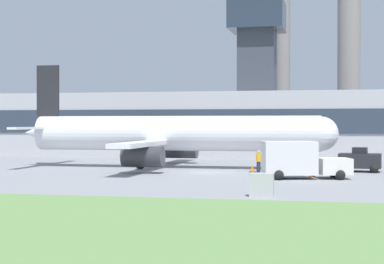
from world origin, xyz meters
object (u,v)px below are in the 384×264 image
(airplane, at_px, (170,135))
(baggage_truck, at_px, (300,160))
(pushback_tug, at_px, (360,161))
(ground_crew_person, at_px, (259,161))

(airplane, relative_size, baggage_truck, 4.38)
(baggage_truck, bearing_deg, airplane, 143.05)
(baggage_truck, bearing_deg, pushback_tug, 59.57)
(airplane, distance_m, ground_crew_person, 9.23)
(pushback_tug, bearing_deg, ground_crew_person, -163.90)
(ground_crew_person, bearing_deg, pushback_tug, 16.10)
(baggage_truck, relative_size, ground_crew_person, 3.64)
(baggage_truck, height_order, ground_crew_person, baggage_truck)
(pushback_tug, height_order, ground_crew_person, pushback_tug)
(airplane, relative_size, pushback_tug, 8.06)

